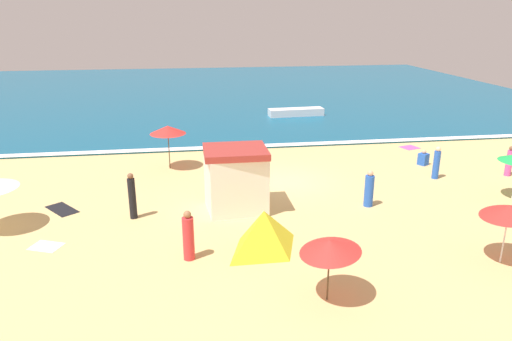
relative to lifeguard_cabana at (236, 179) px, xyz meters
The scene contains 19 objects.
ground_plane 4.32m from the lifeguard_cabana, 48.38° to the left, with size 60.00×60.00×0.00m, color #D8B775.
ocean_water 31.21m from the lifeguard_cabana, 84.99° to the left, with size 60.00×44.00×0.10m, color #0F567A.
wave_breaker_foam 9.84m from the lifeguard_cabana, 73.78° to the left, with size 57.00×0.70×0.01m, color white.
lifeguard_cabana is the anchor object (origin of this frame).
beach_umbrella_1 7.15m from the lifeguard_cabana, 74.77° to the right, with size 2.00×1.98×2.00m.
beach_umbrella_3 9.94m from the lifeguard_cabana, 34.94° to the right, with size 2.15×2.13×2.13m.
beach_umbrella_4 6.65m from the lifeguard_cabana, 115.71° to the left, with size 2.02×2.03×2.32m.
beach_tent 3.76m from the lifeguard_cabana, 81.26° to the right, with size 2.85×2.73×1.46m.
beachgoer_1 4.19m from the lifeguard_cabana, behind, with size 0.36×0.36×1.90m.
beachgoer_2 14.24m from the lifeguard_cabana, ahead, with size 0.43×0.43×1.54m.
beachgoer_3 10.50m from the lifeguard_cabana, 13.42° to the left, with size 0.32×0.32×1.64m.
beachgoer_4 5.65m from the lifeguard_cabana, ahead, with size 0.54×0.54×1.60m.
beachgoer_5 4.44m from the lifeguard_cabana, 117.00° to the right, with size 0.39×0.39×1.74m.
beachgoer_6 11.66m from the lifeguard_cabana, 23.33° to the left, with size 0.62×0.62×0.86m.
beach_towel_0 7.48m from the lifeguard_cabana, 161.72° to the right, with size 1.26×1.11×0.01m.
beach_towel_1 7.42m from the lifeguard_cabana, behind, with size 1.62×1.76×0.01m.
beach_towel_2 1.39m from the lifeguard_cabana, 84.48° to the left, with size 0.73×1.21×0.01m.
beach_towel_3 14.06m from the lifeguard_cabana, 34.55° to the left, with size 1.23×1.17×0.01m.
small_boat_0 18.97m from the lifeguard_cabana, 69.37° to the left, with size 4.39×1.37×0.57m.
Camera 1 is at (-4.60, -21.23, 7.82)m, focal length 33.15 mm.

